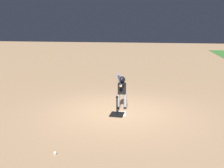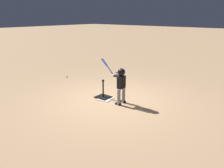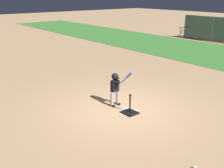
% 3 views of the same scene
% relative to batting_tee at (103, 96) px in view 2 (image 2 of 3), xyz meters
% --- Properties ---
extents(ground_plane, '(90.00, 90.00, 0.00)m').
position_rel_batting_tee_xyz_m(ground_plane, '(-0.35, -0.02, -0.08)').
color(ground_plane, tan).
extents(home_plate, '(0.50, 0.50, 0.02)m').
position_rel_batting_tee_xyz_m(home_plate, '(-0.13, 0.05, -0.07)').
color(home_plate, white).
rests_on(home_plate, ground_plane).
extents(batting_tee, '(0.47, 0.43, 0.63)m').
position_rel_batting_tee_xyz_m(batting_tee, '(0.00, 0.00, 0.00)').
color(batting_tee, black).
rests_on(batting_tee, ground_plane).
extents(batter_child, '(0.91, 0.36, 1.36)m').
position_rel_batting_tee_xyz_m(batter_child, '(-0.74, 0.02, 0.66)').
color(batter_child, gray).
rests_on(batter_child, ground_plane).
extents(baseball, '(0.07, 0.07, 0.07)m').
position_rel_batting_tee_xyz_m(baseball, '(2.97, -0.84, -0.04)').
color(baseball, white).
rests_on(baseball, ground_plane).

